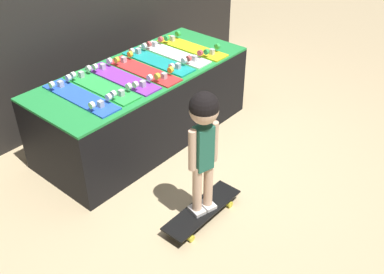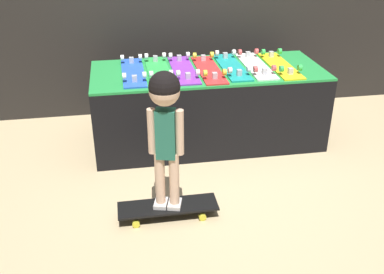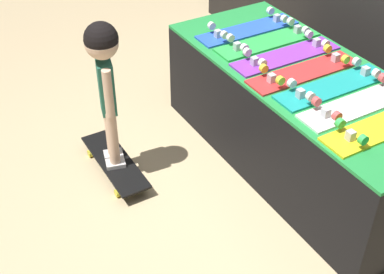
{
  "view_description": "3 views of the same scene",
  "coord_description": "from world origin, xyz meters",
  "px_view_note": "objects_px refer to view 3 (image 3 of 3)",
  "views": [
    {
      "loc": [
        -2.44,
        -2.16,
        2.43
      ],
      "look_at": [
        -0.16,
        -0.22,
        0.39
      ],
      "focal_mm": 42.0,
      "sensor_mm": 36.0,
      "label": 1
    },
    {
      "loc": [
        -0.78,
        -3.2,
        1.96
      ],
      "look_at": [
        -0.27,
        -0.24,
        0.43
      ],
      "focal_mm": 42.0,
      "sensor_mm": 36.0,
      "label": 2
    },
    {
      "loc": [
        2.12,
        -1.55,
        2.35
      ],
      "look_at": [
        -0.17,
        -0.22,
        0.36
      ],
      "focal_mm": 50.0,
      "sensor_mm": 36.0,
      "label": 3
    }
  ],
  "objects_px": {
    "skateboard_teal_on_rack": "(333,85)",
    "child": "(104,69)",
    "skateboard_purple_on_rack": "(286,55)",
    "skateboard_red_on_rack": "(304,71)",
    "skateboard_white_on_rack": "(359,103)",
    "skateboard_green_on_rack": "(268,41)",
    "skateboard_on_floor": "(115,162)",
    "skateboard_blue_on_rack": "(248,29)"
  },
  "relations": [
    {
      "from": "skateboard_teal_on_rack",
      "to": "child",
      "type": "distance_m",
      "value": 1.35
    },
    {
      "from": "skateboard_teal_on_rack",
      "to": "skateboard_purple_on_rack",
      "type": "bearing_deg",
      "value": -179.29
    },
    {
      "from": "skateboard_red_on_rack",
      "to": "skateboard_white_on_rack",
      "type": "xyz_separation_m",
      "value": [
        0.44,
        0.03,
        0.0
      ]
    },
    {
      "from": "skateboard_purple_on_rack",
      "to": "skateboard_red_on_rack",
      "type": "distance_m",
      "value": 0.22
    },
    {
      "from": "skateboard_teal_on_rack",
      "to": "child",
      "type": "bearing_deg",
      "value": -122.67
    },
    {
      "from": "skateboard_green_on_rack",
      "to": "child",
      "type": "distance_m",
      "value": 1.15
    },
    {
      "from": "skateboard_red_on_rack",
      "to": "child",
      "type": "relative_size",
      "value": 0.77
    },
    {
      "from": "skateboard_teal_on_rack",
      "to": "child",
      "type": "xyz_separation_m",
      "value": [
        -0.73,
        -1.13,
        0.07
      ]
    },
    {
      "from": "skateboard_purple_on_rack",
      "to": "child",
      "type": "relative_size",
      "value": 0.77
    },
    {
      "from": "skateboard_purple_on_rack",
      "to": "child",
      "type": "height_order",
      "value": "child"
    },
    {
      "from": "skateboard_white_on_rack",
      "to": "skateboard_on_floor",
      "type": "relative_size",
      "value": 1.08
    },
    {
      "from": "skateboard_purple_on_rack",
      "to": "skateboard_white_on_rack",
      "type": "height_order",
      "value": "same"
    },
    {
      "from": "skateboard_green_on_rack",
      "to": "skateboard_on_floor",
      "type": "xyz_separation_m",
      "value": [
        -0.07,
        -1.14,
        -0.64
      ]
    },
    {
      "from": "skateboard_red_on_rack",
      "to": "skateboard_on_floor",
      "type": "bearing_deg",
      "value": -114.89
    },
    {
      "from": "skateboard_blue_on_rack",
      "to": "skateboard_red_on_rack",
      "type": "relative_size",
      "value": 1.0
    },
    {
      "from": "child",
      "to": "skateboard_white_on_rack",
      "type": "bearing_deg",
      "value": 65.14
    },
    {
      "from": "skateboard_white_on_rack",
      "to": "skateboard_on_floor",
      "type": "bearing_deg",
      "value": -129.97
    },
    {
      "from": "skateboard_blue_on_rack",
      "to": "child",
      "type": "height_order",
      "value": "child"
    },
    {
      "from": "skateboard_blue_on_rack",
      "to": "child",
      "type": "distance_m",
      "value": 1.15
    },
    {
      "from": "skateboard_blue_on_rack",
      "to": "skateboard_teal_on_rack",
      "type": "height_order",
      "value": "same"
    },
    {
      "from": "skateboard_on_floor",
      "to": "child",
      "type": "bearing_deg",
      "value": 135.0
    },
    {
      "from": "skateboard_white_on_rack",
      "to": "child",
      "type": "bearing_deg",
      "value": -129.97
    },
    {
      "from": "skateboard_red_on_rack",
      "to": "skateboard_teal_on_rack",
      "type": "relative_size",
      "value": 1.0
    },
    {
      "from": "skateboard_blue_on_rack",
      "to": "skateboard_red_on_rack",
      "type": "bearing_deg",
      "value": -3.5
    },
    {
      "from": "skateboard_red_on_rack",
      "to": "skateboard_teal_on_rack",
      "type": "distance_m",
      "value": 0.22
    },
    {
      "from": "skateboard_blue_on_rack",
      "to": "skateboard_white_on_rack",
      "type": "xyz_separation_m",
      "value": [
        1.09,
        -0.01,
        0.0
      ]
    },
    {
      "from": "skateboard_green_on_rack",
      "to": "skateboard_red_on_rack",
      "type": "relative_size",
      "value": 1.0
    },
    {
      "from": "skateboard_red_on_rack",
      "to": "child",
      "type": "height_order",
      "value": "child"
    },
    {
      "from": "skateboard_blue_on_rack",
      "to": "child",
      "type": "xyz_separation_m",
      "value": [
        0.15,
        -1.13,
        0.07
      ]
    },
    {
      "from": "skateboard_on_floor",
      "to": "skateboard_blue_on_rack",
      "type": "bearing_deg",
      "value": 97.43
    },
    {
      "from": "skateboard_red_on_rack",
      "to": "skateboard_white_on_rack",
      "type": "relative_size",
      "value": 1.0
    },
    {
      "from": "skateboard_teal_on_rack",
      "to": "skateboard_on_floor",
      "type": "relative_size",
      "value": 1.08
    },
    {
      "from": "skateboard_purple_on_rack",
      "to": "skateboard_teal_on_rack",
      "type": "bearing_deg",
      "value": 0.71
    },
    {
      "from": "skateboard_blue_on_rack",
      "to": "skateboard_red_on_rack",
      "type": "distance_m",
      "value": 0.66
    },
    {
      "from": "skateboard_teal_on_rack",
      "to": "skateboard_white_on_rack",
      "type": "relative_size",
      "value": 1.0
    },
    {
      "from": "skateboard_blue_on_rack",
      "to": "skateboard_red_on_rack",
      "type": "height_order",
      "value": "same"
    },
    {
      "from": "skateboard_teal_on_rack",
      "to": "skateboard_white_on_rack",
      "type": "height_order",
      "value": "same"
    },
    {
      "from": "skateboard_white_on_rack",
      "to": "child",
      "type": "distance_m",
      "value": 1.47
    },
    {
      "from": "skateboard_green_on_rack",
      "to": "skateboard_purple_on_rack",
      "type": "bearing_deg",
      "value": -4.72
    },
    {
      "from": "skateboard_blue_on_rack",
      "to": "skateboard_white_on_rack",
      "type": "relative_size",
      "value": 1.0
    },
    {
      "from": "skateboard_white_on_rack",
      "to": "child",
      "type": "xyz_separation_m",
      "value": [
        -0.94,
        -1.13,
        0.07
      ]
    },
    {
      "from": "skateboard_blue_on_rack",
      "to": "skateboard_teal_on_rack",
      "type": "relative_size",
      "value": 1.0
    }
  ]
}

